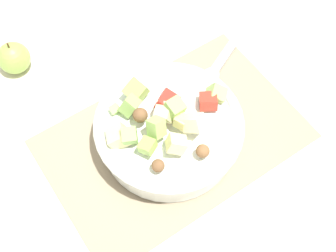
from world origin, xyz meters
name	(u,v)px	position (x,y,z in m)	size (l,w,h in m)	color
ground_plane	(173,139)	(0.00, 0.00, 0.00)	(2.40, 2.40, 0.00)	silver
placemat	(174,138)	(0.00, 0.00, 0.00)	(0.47, 0.30, 0.01)	gray
salad_bowl	(168,128)	(-0.01, 0.00, 0.05)	(0.27, 0.27, 0.12)	white
serving_spoon	(220,62)	(0.18, 0.09, 0.01)	(0.21, 0.12, 0.01)	#B7B7BC
whole_apple	(14,58)	(-0.17, 0.32, 0.03)	(0.07, 0.07, 0.08)	#8CB74C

